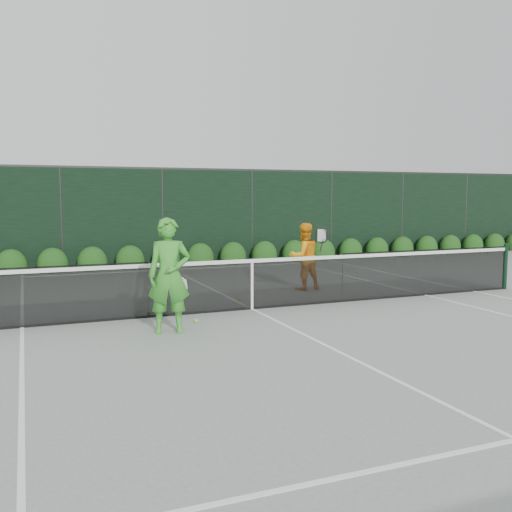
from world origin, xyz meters
name	(u,v)px	position (x,y,z in m)	size (l,w,h in m)	color
ground	(252,309)	(0.00, 0.00, 0.00)	(80.00, 80.00, 0.00)	gray
tennis_net	(251,282)	(-0.02, 0.00, 0.53)	(12.90, 0.10, 1.07)	black
player_woman	(169,276)	(-1.91, -1.21, 0.92)	(0.76, 0.59, 1.84)	green
player_man	(304,256)	(1.99, 1.70, 0.78)	(0.88, 0.62, 1.56)	#FFA015
court_lines	(252,309)	(0.00, 0.00, 0.01)	(11.03, 23.83, 0.01)	white
windscreen_fence	(320,242)	(0.00, -2.71, 1.51)	(32.00, 21.07, 3.06)	black
hedge_row	(166,259)	(0.00, 7.15, 0.23)	(31.66, 0.65, 0.94)	#153A10
tennis_balls	(196,311)	(-1.08, 0.12, 0.03)	(2.11, 1.70, 0.07)	#AEE132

